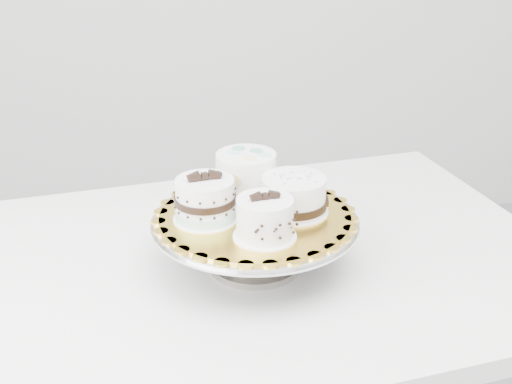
{
  "coord_description": "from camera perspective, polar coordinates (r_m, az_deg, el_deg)",
  "views": [
    {
      "loc": [
        -0.14,
        -0.86,
        1.35
      ],
      "look_at": [
        0.0,
        0.14,
        0.89
      ],
      "focal_mm": 45.0,
      "sensor_mm": 36.0,
      "label": 1
    }
  ],
  "objects": [
    {
      "name": "cake_ribbon",
      "position": [
        1.11,
        3.41,
        -0.35
      ],
      "size": [
        0.13,
        0.12,
        0.07
      ],
      "rotation": [
        0.0,
        0.0,
        -0.1
      ],
      "color": "white",
      "rests_on": "cake_board"
    },
    {
      "name": "cake_dots",
      "position": [
        1.16,
        -0.88,
        1.61
      ],
      "size": [
        0.13,
        0.13,
        0.08
      ],
      "rotation": [
        0.0,
        0.0,
        0.18
      ],
      "color": "white",
      "rests_on": "cake_board"
    },
    {
      "name": "cake_banded",
      "position": [
        1.08,
        -4.53,
        -0.82
      ],
      "size": [
        0.11,
        0.11,
        0.09
      ],
      "rotation": [
        0.0,
        0.0,
        0.16
      ],
      "color": "white",
      "rests_on": "cake_board"
    },
    {
      "name": "cake_board",
      "position": [
        1.11,
        -0.09,
        -2.11
      ],
      "size": [
        0.38,
        0.38,
        0.0
      ],
      "primitive_type": "cylinder",
      "rotation": [
        0.0,
        0.0,
        -0.18
      ],
      "color": "gold",
      "rests_on": "cake_stand"
    },
    {
      "name": "cake_stand",
      "position": [
        1.12,
        -0.09,
        -3.62
      ],
      "size": [
        0.36,
        0.36,
        0.1
      ],
      "color": "gray",
      "rests_on": "table"
    },
    {
      "name": "table",
      "position": [
        1.23,
        -0.87,
        -9.11
      ],
      "size": [
        1.26,
        0.94,
        0.75
      ],
      "rotation": [
        0.0,
        0.0,
        0.16
      ],
      "color": "white",
      "rests_on": "floor"
    },
    {
      "name": "cake_swirl",
      "position": [
        1.02,
        0.79,
        -2.43
      ],
      "size": [
        0.1,
        0.1,
        0.08
      ],
      "rotation": [
        0.0,
        0.0,
        0.15
      ],
      "color": "white",
      "rests_on": "cake_board"
    }
  ]
}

